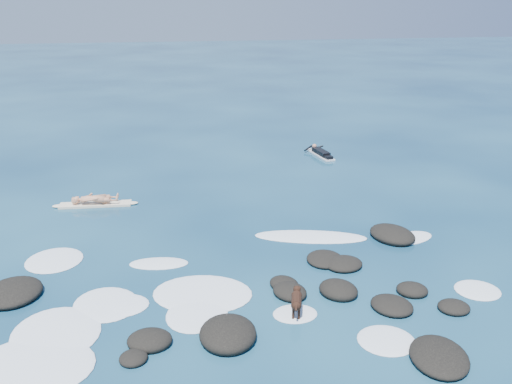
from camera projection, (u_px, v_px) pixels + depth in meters
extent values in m
plane|color=#0A2642|center=(264.00, 269.00, 16.11)|extent=(160.00, 160.00, 0.00)
ellipsoid|color=black|center=(338.00, 290.00, 14.77)|extent=(1.32, 1.39, 0.42)
ellipsoid|color=black|center=(392.00, 306.00, 14.08)|extent=(1.38, 1.43, 0.33)
ellipsoid|color=black|center=(133.00, 358.00, 12.09)|extent=(0.82, 0.83, 0.24)
ellipsoid|color=black|center=(392.00, 235.00, 18.12)|extent=(1.70, 1.93, 0.46)
ellipsoid|color=black|center=(284.00, 284.00, 15.13)|extent=(0.99, 1.09, 0.30)
ellipsoid|color=black|center=(290.00, 292.00, 14.72)|extent=(1.13, 1.23, 0.36)
ellipsoid|color=black|center=(454.00, 307.00, 14.03)|extent=(0.84, 0.80, 0.28)
ellipsoid|color=black|center=(12.00, 292.00, 14.65)|extent=(1.78, 1.91, 0.43)
ellipsoid|color=black|center=(439.00, 357.00, 12.09)|extent=(1.60, 1.84, 0.36)
ellipsoid|color=black|center=(325.00, 259.00, 16.56)|extent=(1.32, 1.42, 0.27)
ellipsoid|color=black|center=(228.00, 334.00, 12.83)|extent=(1.49, 1.68, 0.52)
ellipsoid|color=black|center=(344.00, 264.00, 16.25)|extent=(1.38, 1.32, 0.30)
ellipsoid|color=black|center=(412.00, 290.00, 14.82)|extent=(1.06, 1.03, 0.33)
ellipsoid|color=black|center=(150.00, 340.00, 12.65)|extent=(1.14, 1.04, 0.37)
ellipsoid|color=white|center=(203.00, 294.00, 14.78)|extent=(3.07, 2.68, 0.12)
ellipsoid|color=white|center=(197.00, 314.00, 13.86)|extent=(2.03, 2.20, 0.12)
ellipsoid|color=white|center=(159.00, 264.00, 16.42)|extent=(1.79, 1.02, 0.12)
ellipsoid|color=white|center=(33.00, 366.00, 11.92)|extent=(3.12, 2.78, 0.12)
ellipsoid|color=white|center=(120.00, 306.00, 14.21)|extent=(1.50, 1.21, 0.12)
ellipsoid|color=white|center=(54.00, 260.00, 16.62)|extent=(1.98, 2.06, 0.12)
ellipsoid|color=white|center=(106.00, 304.00, 14.27)|extent=(2.12, 2.24, 0.12)
ellipsoid|color=white|center=(386.00, 341.00, 12.79)|extent=(1.63, 1.60, 0.12)
ellipsoid|color=white|center=(56.00, 333.00, 13.09)|extent=(2.45, 2.66, 0.12)
ellipsoid|color=white|center=(311.00, 237.00, 18.21)|extent=(3.76, 1.91, 0.12)
ellipsoid|color=white|center=(409.00, 238.00, 18.11)|extent=(1.91, 1.39, 0.12)
ellipsoid|color=white|center=(477.00, 290.00, 14.95)|extent=(1.44, 1.41, 0.12)
ellipsoid|color=white|center=(295.00, 314.00, 13.85)|extent=(1.10, 0.90, 0.12)
cube|color=beige|center=(95.00, 204.00, 20.88)|extent=(2.60, 0.67, 0.09)
ellipsoid|color=beige|center=(131.00, 203.00, 21.03)|extent=(0.53, 0.32, 0.09)
ellipsoid|color=beige|center=(59.00, 206.00, 20.74)|extent=(0.53, 0.32, 0.09)
imported|color=tan|center=(93.00, 182.00, 20.59)|extent=(0.43, 0.63, 1.67)
cube|color=silver|center=(321.00, 155.00, 27.23)|extent=(0.81, 2.15, 0.08)
ellipsoid|color=silver|center=(312.00, 150.00, 28.16)|extent=(0.32, 0.49, 0.08)
cube|color=black|center=(321.00, 152.00, 27.18)|extent=(0.59, 1.33, 0.21)
sphere|color=tan|center=(314.00, 146.00, 27.81)|extent=(0.25, 0.25, 0.22)
cylinder|color=black|center=(308.00, 148.00, 27.89)|extent=(0.49, 0.35, 0.24)
cylinder|color=black|center=(318.00, 147.00, 28.06)|extent=(0.53, 0.21, 0.24)
cube|color=black|center=(328.00, 157.00, 26.56)|extent=(0.41, 0.57, 0.13)
cylinder|color=black|center=(297.00, 301.00, 13.61)|extent=(0.38, 0.56, 0.25)
sphere|color=black|center=(297.00, 296.00, 13.83)|extent=(0.32, 0.32, 0.26)
sphere|color=black|center=(296.00, 306.00, 13.39)|extent=(0.29, 0.29, 0.24)
sphere|color=black|center=(297.00, 289.00, 13.94)|extent=(0.23, 0.23, 0.19)
cone|color=black|center=(297.00, 288.00, 14.05)|extent=(0.13, 0.14, 0.10)
cone|color=black|center=(295.00, 287.00, 13.91)|extent=(0.10, 0.08, 0.09)
cone|color=black|center=(299.00, 287.00, 13.90)|extent=(0.10, 0.08, 0.09)
cylinder|color=black|center=(294.00, 306.00, 13.87)|extent=(0.08, 0.08, 0.34)
cylinder|color=black|center=(299.00, 307.00, 13.86)|extent=(0.08, 0.08, 0.34)
cylinder|color=black|center=(293.00, 314.00, 13.54)|extent=(0.08, 0.08, 0.34)
cylinder|color=black|center=(299.00, 314.00, 13.53)|extent=(0.08, 0.08, 0.34)
cylinder|color=black|center=(296.00, 306.00, 13.27)|extent=(0.11, 0.25, 0.15)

